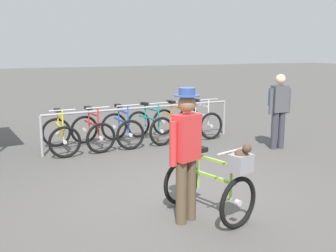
{
  "coord_description": "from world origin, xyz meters",
  "views": [
    {
      "loc": [
        -2.36,
        -5.16,
        2.21
      ],
      "look_at": [
        0.06,
        0.4,
        1.0
      ],
      "focal_mm": 42.55,
      "sensor_mm": 36.0,
      "label": 1
    }
  ],
  "objects_px": {
    "racked_bike_yellow": "(60,135)",
    "racked_bike_orange": "(175,123)",
    "racked_bike_blue": "(122,129)",
    "racked_bike_teal": "(150,126)",
    "pedestrian_with_backpack": "(278,106)",
    "racked_bike_red": "(92,132)",
    "racked_bike_white": "(199,121)",
    "person_with_featured_bike": "(186,150)",
    "featured_bicycle": "(215,183)"
  },
  "relations": [
    {
      "from": "racked_bike_yellow",
      "to": "racked_bike_orange",
      "type": "bearing_deg",
      "value": 4.77
    },
    {
      "from": "racked_bike_blue",
      "to": "racked_bike_teal",
      "type": "xyz_separation_m",
      "value": [
        0.7,
        0.06,
        0.0
      ]
    },
    {
      "from": "racked_bike_blue",
      "to": "pedestrian_with_backpack",
      "type": "bearing_deg",
      "value": -29.0
    },
    {
      "from": "racked_bike_blue",
      "to": "pedestrian_with_backpack",
      "type": "distance_m",
      "value": 3.52
    },
    {
      "from": "racked_bike_red",
      "to": "racked_bike_white",
      "type": "xyz_separation_m",
      "value": [
        2.79,
        0.23,
        0.0
      ]
    },
    {
      "from": "racked_bike_yellow",
      "to": "racked_bike_red",
      "type": "height_order",
      "value": "same"
    },
    {
      "from": "person_with_featured_bike",
      "to": "racked_bike_white",
      "type": "bearing_deg",
      "value": 60.23
    },
    {
      "from": "racked_bike_yellow",
      "to": "racked_bike_orange",
      "type": "height_order",
      "value": "same"
    },
    {
      "from": "racked_bike_red",
      "to": "racked_bike_yellow",
      "type": "bearing_deg",
      "value": -175.23
    },
    {
      "from": "featured_bicycle",
      "to": "racked_bike_red",
      "type": "bearing_deg",
      "value": 98.41
    },
    {
      "from": "racked_bike_orange",
      "to": "racked_bike_blue",
      "type": "bearing_deg",
      "value": -175.23
    },
    {
      "from": "racked_bike_yellow",
      "to": "person_with_featured_bike",
      "type": "bearing_deg",
      "value": -77.21
    },
    {
      "from": "person_with_featured_bike",
      "to": "racked_bike_red",
      "type": "bearing_deg",
      "value": 93.34
    },
    {
      "from": "racked_bike_orange",
      "to": "person_with_featured_bike",
      "type": "height_order",
      "value": "person_with_featured_bike"
    },
    {
      "from": "pedestrian_with_backpack",
      "to": "racked_bike_blue",
      "type": "bearing_deg",
      "value": 151.0
    },
    {
      "from": "racked_bike_teal",
      "to": "featured_bicycle",
      "type": "relative_size",
      "value": 0.98
    },
    {
      "from": "featured_bicycle",
      "to": "person_with_featured_bike",
      "type": "bearing_deg",
      "value": 170.66
    },
    {
      "from": "racked_bike_red",
      "to": "racked_bike_orange",
      "type": "xyz_separation_m",
      "value": [
        2.09,
        0.17,
        -0.0
      ]
    },
    {
      "from": "racked_bike_white",
      "to": "racked_bike_teal",
      "type": "bearing_deg",
      "value": -175.23
    },
    {
      "from": "racked_bike_yellow",
      "to": "featured_bicycle",
      "type": "xyz_separation_m",
      "value": [
        1.33,
        -4.22,
        0.12
      ]
    },
    {
      "from": "racked_bike_white",
      "to": "featured_bicycle",
      "type": "xyz_separation_m",
      "value": [
        -2.16,
        -4.51,
        0.12
      ]
    },
    {
      "from": "racked_bike_yellow",
      "to": "racked_bike_red",
      "type": "distance_m",
      "value": 0.7
    },
    {
      "from": "racked_bike_blue",
      "to": "racked_bike_white",
      "type": "distance_m",
      "value": 2.1
    },
    {
      "from": "racked_bike_red",
      "to": "pedestrian_with_backpack",
      "type": "distance_m",
      "value": 4.12
    },
    {
      "from": "racked_bike_teal",
      "to": "racked_bike_white",
      "type": "relative_size",
      "value": 1.05
    },
    {
      "from": "racked_bike_teal",
      "to": "person_with_featured_bike",
      "type": "height_order",
      "value": "person_with_featured_bike"
    },
    {
      "from": "racked_bike_blue",
      "to": "racked_bike_orange",
      "type": "relative_size",
      "value": 0.95
    },
    {
      "from": "racked_bike_orange",
      "to": "person_with_featured_bike",
      "type": "distance_m",
      "value": 4.8
    },
    {
      "from": "racked_bike_teal",
      "to": "racked_bike_yellow",
      "type": "bearing_deg",
      "value": -175.23
    },
    {
      "from": "racked_bike_red",
      "to": "racked_bike_blue",
      "type": "height_order",
      "value": "same"
    },
    {
      "from": "racked_bike_teal",
      "to": "person_with_featured_bike",
      "type": "xyz_separation_m",
      "value": [
        -1.15,
        -4.33,
        0.58
      ]
    },
    {
      "from": "racked_bike_blue",
      "to": "racked_bike_white",
      "type": "height_order",
      "value": "same"
    },
    {
      "from": "racked_bike_orange",
      "to": "featured_bicycle",
      "type": "distance_m",
      "value": 4.69
    },
    {
      "from": "featured_bicycle",
      "to": "racked_bike_white",
      "type": "bearing_deg",
      "value": 64.44
    },
    {
      "from": "racked_bike_white",
      "to": "featured_bicycle",
      "type": "bearing_deg",
      "value": -115.56
    },
    {
      "from": "racked_bike_blue",
      "to": "featured_bicycle",
      "type": "height_order",
      "value": "featured_bicycle"
    },
    {
      "from": "racked_bike_red",
      "to": "featured_bicycle",
      "type": "height_order",
      "value": "featured_bicycle"
    },
    {
      "from": "racked_bike_teal",
      "to": "racked_bike_blue",
      "type": "bearing_deg",
      "value": -175.23
    },
    {
      "from": "racked_bike_white",
      "to": "person_with_featured_bike",
      "type": "xyz_separation_m",
      "value": [
        -2.54,
        -4.45,
        0.58
      ]
    },
    {
      "from": "racked_bike_white",
      "to": "pedestrian_with_backpack",
      "type": "relative_size",
      "value": 0.72
    },
    {
      "from": "racked_bike_blue",
      "to": "pedestrian_with_backpack",
      "type": "relative_size",
      "value": 0.7
    },
    {
      "from": "racked_bike_yellow",
      "to": "featured_bicycle",
      "type": "height_order",
      "value": "featured_bicycle"
    },
    {
      "from": "racked_bike_white",
      "to": "person_with_featured_bike",
      "type": "bearing_deg",
      "value": -119.77
    },
    {
      "from": "racked_bike_blue",
      "to": "person_with_featured_bike",
      "type": "relative_size",
      "value": 0.67
    },
    {
      "from": "racked_bike_yellow",
      "to": "racked_bike_blue",
      "type": "relative_size",
      "value": 0.95
    },
    {
      "from": "racked_bike_white",
      "to": "racked_bike_yellow",
      "type": "bearing_deg",
      "value": -175.23
    },
    {
      "from": "racked_bike_white",
      "to": "featured_bicycle",
      "type": "relative_size",
      "value": 0.94
    },
    {
      "from": "racked_bike_white",
      "to": "pedestrian_with_backpack",
      "type": "bearing_deg",
      "value": -63.02
    },
    {
      "from": "person_with_featured_bike",
      "to": "racked_bike_blue",
      "type": "bearing_deg",
      "value": 83.97
    },
    {
      "from": "racked_bike_orange",
      "to": "racked_bike_teal",
      "type": "bearing_deg",
      "value": -175.23
    }
  ]
}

